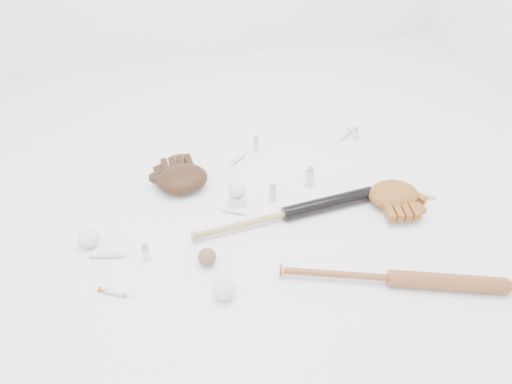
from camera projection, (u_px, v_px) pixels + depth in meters
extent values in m
plane|color=white|center=(272.00, 214.00, 1.97)|extent=(3.00, 3.00, 0.00)
cube|color=yellow|center=(179.00, 160.00, 2.24)|extent=(0.07, 0.10, 0.01)
cube|color=white|center=(237.00, 199.00, 2.01)|extent=(0.08, 0.08, 0.04)
sphere|color=silver|center=(237.00, 189.00, 1.98)|extent=(0.07, 0.07, 0.07)
sphere|color=silver|center=(89.00, 237.00, 1.81)|extent=(0.08, 0.08, 0.08)
sphere|color=silver|center=(189.00, 174.00, 2.11)|extent=(0.07, 0.07, 0.07)
sphere|color=silver|center=(224.00, 289.00, 1.63)|extent=(0.08, 0.08, 0.08)
sphere|color=brown|center=(207.00, 257.00, 1.75)|extent=(0.06, 0.06, 0.06)
cylinder|color=silver|center=(256.00, 143.00, 2.29)|extent=(0.03, 0.03, 0.07)
cylinder|color=silver|center=(356.00, 134.00, 2.35)|extent=(0.03, 0.03, 0.07)
cylinder|color=silver|center=(273.00, 193.00, 2.01)|extent=(0.03, 0.03, 0.08)
cylinder|color=silver|center=(309.00, 176.00, 2.08)|extent=(0.04, 0.04, 0.09)
cylinder|color=silver|center=(146.00, 252.00, 1.76)|extent=(0.03, 0.03, 0.07)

